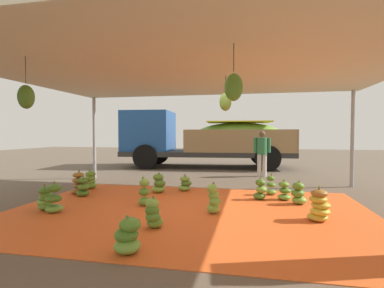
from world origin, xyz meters
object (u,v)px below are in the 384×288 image
object	(u,v)px
banana_bunch_14	(144,193)
worker_0	(262,150)
banana_bunch_8	(90,180)
banana_bunch_10	(214,200)
banana_bunch_3	(54,200)
banana_bunch_5	(284,191)
banana_bunch_1	(153,214)
banana_bunch_4	(271,186)
banana_bunch_15	(159,184)
banana_bunch_2	(260,190)
banana_bunch_9	(319,206)
banana_bunch_7	(185,184)
banana_bunch_0	(128,236)
banana_bunch_11	(83,188)
banana_bunch_12	(298,194)
banana_bunch_13	(45,199)
banana_bunch_6	(79,184)
cargo_truck_main	(202,138)

from	to	relation	value
banana_bunch_14	worker_0	world-z (taller)	worker_0
banana_bunch_8	banana_bunch_10	size ratio (longest dim) A/B	0.89
banana_bunch_3	banana_bunch_5	bearing A→B (deg)	24.50
banana_bunch_1	banana_bunch_4	bearing A→B (deg)	56.39
banana_bunch_8	banana_bunch_15	size ratio (longest dim) A/B	1.02
worker_0	banana_bunch_2	bearing A→B (deg)	-92.49
banana_bunch_9	banana_bunch_14	world-z (taller)	banana_bunch_14
banana_bunch_7	banana_bunch_8	bearing A→B (deg)	-174.22
banana_bunch_9	banana_bunch_10	size ratio (longest dim) A/B	1.02
banana_bunch_14	banana_bunch_15	xyz separation A→B (m)	(-0.11, 1.26, -0.04)
banana_bunch_0	banana_bunch_11	bearing A→B (deg)	130.04
banana_bunch_1	banana_bunch_12	distance (m)	3.12
banana_bunch_11	banana_bunch_13	distance (m)	1.23
banana_bunch_0	banana_bunch_3	xyz separation A→B (m)	(-2.05, 1.40, 0.04)
banana_bunch_6	cargo_truck_main	size ratio (longest dim) A/B	0.08
banana_bunch_13	cargo_truck_main	size ratio (longest dim) A/B	0.07
banana_bunch_3	banana_bunch_14	world-z (taller)	banana_bunch_14
cargo_truck_main	banana_bunch_0	bearing A→B (deg)	-86.01
banana_bunch_2	banana_bunch_3	xyz separation A→B (m)	(-3.69, -1.83, 0.03)
banana_bunch_5	banana_bunch_2	bearing A→B (deg)	-171.22
cargo_truck_main	worker_0	distance (m)	3.41
banana_bunch_2	banana_bunch_10	size ratio (longest dim) A/B	0.87
banana_bunch_2	banana_bunch_9	world-z (taller)	banana_bunch_9
banana_bunch_5	banana_bunch_7	size ratio (longest dim) A/B	1.07
banana_bunch_15	banana_bunch_13	bearing A→B (deg)	-129.19
banana_bunch_9	banana_bunch_0	bearing A→B (deg)	-144.05
banana_bunch_0	banana_bunch_2	size ratio (longest dim) A/B	0.95
banana_bunch_3	banana_bunch_10	distance (m)	2.88
banana_bunch_7	banana_bunch_8	distance (m)	2.49
banana_bunch_9	banana_bunch_10	world-z (taller)	banana_bunch_9
banana_bunch_3	banana_bunch_7	xyz separation A→B (m)	(1.87, 2.46, -0.07)
banana_bunch_4	banana_bunch_5	xyz separation A→B (m)	(0.25, -0.50, -0.02)
banana_bunch_5	banana_bunch_7	world-z (taller)	banana_bunch_5
banana_bunch_3	banana_bunch_8	xyz separation A→B (m)	(-0.61, 2.21, -0.02)
banana_bunch_4	banana_bunch_6	distance (m)	4.57
banana_bunch_13	banana_bunch_14	bearing A→B (deg)	22.04
banana_bunch_1	banana_bunch_12	world-z (taller)	same
banana_bunch_5	cargo_truck_main	size ratio (longest dim) A/B	0.06
banana_bunch_2	banana_bunch_3	world-z (taller)	banana_bunch_3
banana_bunch_1	banana_bunch_11	world-z (taller)	banana_bunch_1
banana_bunch_10	banana_bunch_15	world-z (taller)	banana_bunch_10
banana_bunch_8	banana_bunch_1	bearing A→B (deg)	-45.22
banana_bunch_2	banana_bunch_5	xyz separation A→B (m)	(0.51, 0.08, -0.02)
banana_bunch_1	banana_bunch_7	distance (m)	2.92
banana_bunch_5	banana_bunch_10	xyz separation A→B (m)	(-1.37, -1.37, 0.07)
banana_bunch_10	banana_bunch_1	bearing A→B (deg)	-128.32
banana_bunch_1	banana_bunch_4	world-z (taller)	banana_bunch_4
banana_bunch_1	banana_bunch_10	distance (m)	1.28
banana_bunch_2	banana_bunch_10	xyz separation A→B (m)	(-0.86, -1.29, 0.04)
banana_bunch_5	banana_bunch_4	bearing A→B (deg)	116.27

